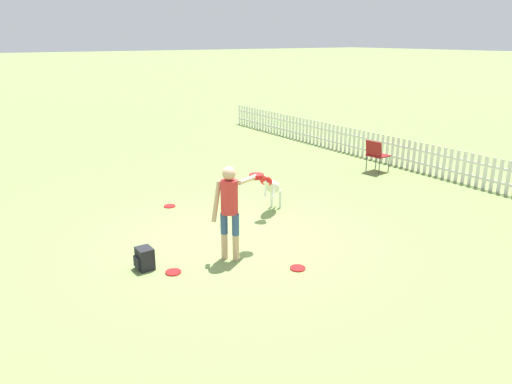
{
  "coord_description": "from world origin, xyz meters",
  "views": [
    {
      "loc": [
        7.14,
        -4.32,
        3.54
      ],
      "look_at": [
        -0.25,
        0.62,
        0.76
      ],
      "focal_mm": 35.0,
      "sensor_mm": 36.0,
      "label": 1
    }
  ],
  "objects_px": {
    "leaping_dog": "(272,187)",
    "frisbee_near_handler": "(298,268)",
    "frisbee_midfield": "(173,272)",
    "folding_chair_center": "(376,153)",
    "handler_person": "(231,202)",
    "backpack_on_grass": "(144,259)",
    "frisbee_near_dog": "(170,206)"
  },
  "relations": [
    {
      "from": "leaping_dog",
      "to": "frisbee_near_handler",
      "type": "relative_size",
      "value": 3.82
    },
    {
      "from": "frisbee_midfield",
      "to": "folding_chair_center",
      "type": "height_order",
      "value": "folding_chair_center"
    },
    {
      "from": "handler_person",
      "to": "frisbee_near_handler",
      "type": "height_order",
      "value": "handler_person"
    },
    {
      "from": "leaping_dog",
      "to": "frisbee_near_handler",
      "type": "xyz_separation_m",
      "value": [
        2.42,
        -1.21,
        -0.55
      ]
    },
    {
      "from": "backpack_on_grass",
      "to": "folding_chair_center",
      "type": "height_order",
      "value": "folding_chair_center"
    },
    {
      "from": "frisbee_near_handler",
      "to": "folding_chair_center",
      "type": "distance_m",
      "value": 6.5
    },
    {
      "from": "frisbee_midfield",
      "to": "backpack_on_grass",
      "type": "bearing_deg",
      "value": -141.42
    },
    {
      "from": "frisbee_near_dog",
      "to": "backpack_on_grass",
      "type": "xyz_separation_m",
      "value": [
        2.58,
        -1.59,
        0.16
      ]
    },
    {
      "from": "frisbee_midfield",
      "to": "handler_person",
      "type": "bearing_deg",
      "value": 87.79
    },
    {
      "from": "frisbee_midfield",
      "to": "leaping_dog",
      "type": "bearing_deg",
      "value": 116.34
    },
    {
      "from": "handler_person",
      "to": "leaping_dog",
      "type": "bearing_deg",
      "value": 90.3
    },
    {
      "from": "handler_person",
      "to": "frisbee_near_dog",
      "type": "xyz_separation_m",
      "value": [
        -3.01,
        0.23,
        -0.98
      ]
    },
    {
      "from": "handler_person",
      "to": "leaping_dog",
      "type": "relative_size",
      "value": 1.66
    },
    {
      "from": "leaping_dog",
      "to": "frisbee_near_dog",
      "type": "relative_size",
      "value": 3.82
    },
    {
      "from": "folding_chair_center",
      "to": "frisbee_near_dog",
      "type": "bearing_deg",
      "value": 79.32
    },
    {
      "from": "frisbee_near_handler",
      "to": "folding_chair_center",
      "type": "bearing_deg",
      "value": 122.72
    },
    {
      "from": "leaping_dog",
      "to": "frisbee_midfield",
      "type": "xyz_separation_m",
      "value": [
        1.45,
        -2.92,
        -0.55
      ]
    },
    {
      "from": "frisbee_near_handler",
      "to": "backpack_on_grass",
      "type": "xyz_separation_m",
      "value": [
        -1.36,
        -2.02,
        0.16
      ]
    },
    {
      "from": "handler_person",
      "to": "leaping_dog",
      "type": "xyz_separation_m",
      "value": [
        -1.49,
        1.87,
        -0.44
      ]
    },
    {
      "from": "frisbee_near_handler",
      "to": "frisbee_near_dog",
      "type": "distance_m",
      "value": 3.97
    },
    {
      "from": "handler_person",
      "to": "folding_chair_center",
      "type": "height_order",
      "value": "handler_person"
    },
    {
      "from": "handler_person",
      "to": "leaping_dog",
      "type": "height_order",
      "value": "handler_person"
    },
    {
      "from": "handler_person",
      "to": "folding_chair_center",
      "type": "xyz_separation_m",
      "value": [
        -2.57,
        6.11,
        -0.47
      ]
    },
    {
      "from": "leaping_dog",
      "to": "folding_chair_center",
      "type": "distance_m",
      "value": 4.38
    },
    {
      "from": "frisbee_near_dog",
      "to": "leaping_dog",
      "type": "bearing_deg",
      "value": 47.07
    },
    {
      "from": "handler_person",
      "to": "backpack_on_grass",
      "type": "relative_size",
      "value": 4.5
    },
    {
      "from": "leaping_dog",
      "to": "frisbee_midfield",
      "type": "relative_size",
      "value": 3.82
    },
    {
      "from": "backpack_on_grass",
      "to": "folding_chair_center",
      "type": "relative_size",
      "value": 0.4
    },
    {
      "from": "leaping_dog",
      "to": "frisbee_midfield",
      "type": "height_order",
      "value": "leaping_dog"
    },
    {
      "from": "frisbee_near_dog",
      "to": "handler_person",
      "type": "bearing_deg",
      "value": -4.43
    },
    {
      "from": "frisbee_midfield",
      "to": "frisbee_near_dog",
      "type": "bearing_deg",
      "value": 156.63
    },
    {
      "from": "handler_person",
      "to": "frisbee_near_dog",
      "type": "height_order",
      "value": "handler_person"
    }
  ]
}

